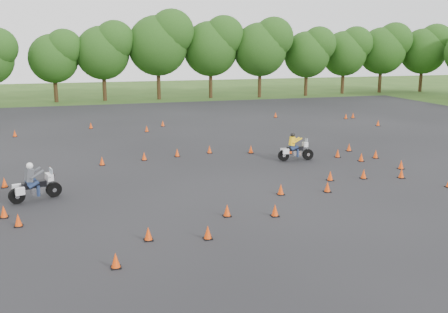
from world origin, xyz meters
TOP-DOWN VIEW (x-y plane):
  - ground at (0.00, 0.00)m, footprint 140.00×140.00m
  - asphalt_pad at (0.00, 6.00)m, footprint 62.00×62.00m
  - treeline at (3.13, 35.31)m, footprint 86.75×32.13m
  - traffic_cones at (0.00, 5.90)m, footprint 36.50×32.59m
  - rider_grey at (-8.43, 3.35)m, footprint 2.26×1.40m
  - rider_yellow at (5.08, 6.94)m, footprint 2.09×0.80m

SIDE VIEW (x-z plane):
  - ground at x=0.00m, z-range 0.00..0.00m
  - asphalt_pad at x=0.00m, z-range 0.01..0.01m
  - traffic_cones at x=0.00m, z-range 0.01..0.46m
  - rider_yellow at x=5.08m, z-range 0.00..1.58m
  - rider_grey at x=-8.43m, z-range 0.00..1.68m
  - treeline at x=3.13m, z-range -0.83..9.92m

